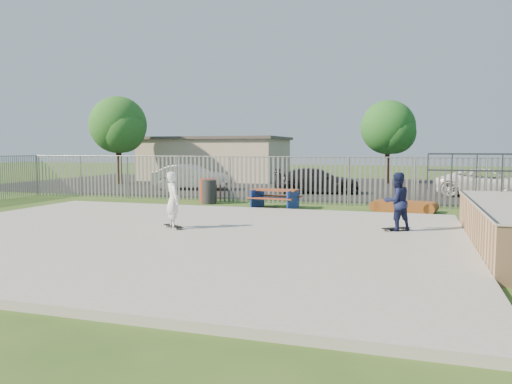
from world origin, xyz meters
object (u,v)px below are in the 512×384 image
(skater_white, at_px, (173,200))
(picnic_table, at_px, (275,199))
(tree_mid, at_px, (388,128))
(car_white, at_px, (490,183))
(car_silver, at_px, (191,177))
(car_dark, at_px, (317,181))
(trash_bin_red, at_px, (207,190))
(trash_bin_grey, at_px, (209,192))
(skater_navy, at_px, (397,202))
(tree_left, at_px, (118,125))
(funbox, at_px, (404,207))

(skater_white, bearing_deg, picnic_table, -55.15)
(tree_mid, bearing_deg, car_white, -57.56)
(car_silver, distance_m, skater_white, 14.72)
(car_dark, bearing_deg, trash_bin_red, 134.07)
(trash_bin_grey, relative_size, skater_white, 0.65)
(trash_bin_grey, xyz_separation_m, skater_navy, (7.89, -5.79, 0.42))
(trash_bin_red, bearing_deg, car_white, 26.59)
(car_dark, bearing_deg, trash_bin_grey, 138.95)
(trash_bin_red, xyz_separation_m, trash_bin_grey, (0.34, -0.57, -0.00))
(trash_bin_grey, bearing_deg, car_dark, 60.43)
(trash_bin_red, relative_size, car_silver, 0.24)
(car_white, xyz_separation_m, tree_left, (-22.20, 2.57, 3.19))
(car_white, bearing_deg, trash_bin_red, 127.28)
(tree_left, bearing_deg, car_dark, -12.56)
(funbox, distance_m, skater_navy, 5.49)
(trash_bin_red, height_order, skater_navy, skater_navy)
(trash_bin_grey, xyz_separation_m, car_white, (11.85, 6.67, 0.19))
(trash_bin_grey, distance_m, car_dark, 7.08)
(trash_bin_red, relative_size, skater_white, 0.65)
(funbox, height_order, skater_white, skater_white)
(trash_bin_grey, relative_size, car_white, 0.21)
(picnic_table, bearing_deg, trash_bin_grey, 171.59)
(trash_bin_red, bearing_deg, skater_white, -73.41)
(car_dark, distance_m, tree_left, 14.55)
(picnic_table, height_order, trash_bin_red, trash_bin_red)
(funbox, xyz_separation_m, trash_bin_grey, (-8.00, 0.36, 0.31))
(car_silver, distance_m, car_dark, 7.27)
(car_dark, bearing_deg, tree_left, 65.95)
(tree_mid, bearing_deg, funbox, -84.83)
(trash_bin_red, relative_size, car_dark, 0.23)
(funbox, bearing_deg, tree_mid, 106.56)
(trash_bin_grey, relative_size, car_dark, 0.23)
(funbox, height_order, tree_mid, tree_mid)
(picnic_table, xyz_separation_m, skater_white, (-1.14, -6.50, 0.55))
(trash_bin_red, xyz_separation_m, tree_mid, (6.96, 14.32, 3.23))
(picnic_table, distance_m, trash_bin_grey, 3.21)
(funbox, relative_size, trash_bin_red, 2.07)
(tree_left, bearing_deg, tree_mid, 18.42)
(funbox, height_order, tree_left, tree_left)
(car_dark, xyz_separation_m, skater_navy, (4.40, -11.95, 0.26))
(picnic_table, distance_m, skater_white, 6.62)
(tree_mid, height_order, skater_navy, tree_mid)
(tree_left, height_order, skater_white, tree_left)
(trash_bin_grey, height_order, skater_navy, skater_navy)
(trash_bin_red, height_order, skater_white, skater_white)
(car_white, distance_m, skater_white, 17.04)
(tree_mid, bearing_deg, skater_navy, -86.48)
(car_white, distance_m, tree_left, 22.57)
(picnic_table, relative_size, funbox, 0.90)
(skater_navy, bearing_deg, trash_bin_red, -73.86)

